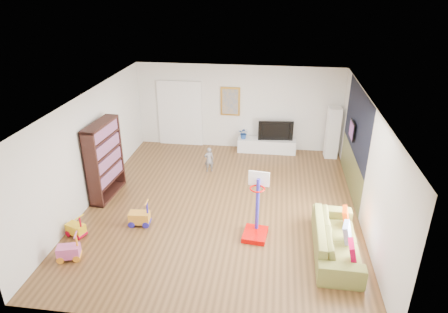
# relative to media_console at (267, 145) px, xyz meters

# --- Properties ---
(floor) EXTENTS (6.50, 7.50, 0.00)m
(floor) POSITION_rel_media_console_xyz_m (-0.96, -3.46, -0.21)
(floor) COLOR brown
(floor) RESTS_ON ground
(ceiling) EXTENTS (6.50, 7.50, 0.00)m
(ceiling) POSITION_rel_media_console_xyz_m (-0.96, -3.46, 2.49)
(ceiling) COLOR white
(ceiling) RESTS_ON ground
(wall_back) EXTENTS (6.50, 0.00, 2.70)m
(wall_back) POSITION_rel_media_console_xyz_m (-0.96, 0.29, 1.14)
(wall_back) COLOR silver
(wall_back) RESTS_ON ground
(wall_front) EXTENTS (6.50, 0.00, 2.70)m
(wall_front) POSITION_rel_media_console_xyz_m (-0.96, -7.21, 1.14)
(wall_front) COLOR white
(wall_front) RESTS_ON ground
(wall_left) EXTENTS (0.00, 7.50, 2.70)m
(wall_left) POSITION_rel_media_console_xyz_m (-4.21, -3.46, 1.14)
(wall_left) COLOR silver
(wall_left) RESTS_ON ground
(wall_right) EXTENTS (0.00, 7.50, 2.70)m
(wall_right) POSITION_rel_media_console_xyz_m (2.29, -3.46, 1.14)
(wall_right) COLOR silver
(wall_right) RESTS_ON ground
(navy_accent) EXTENTS (0.01, 3.20, 1.70)m
(navy_accent) POSITION_rel_media_console_xyz_m (2.27, -2.06, 1.64)
(navy_accent) COLOR black
(navy_accent) RESTS_ON wall_right
(olive_wainscot) EXTENTS (0.01, 3.20, 1.00)m
(olive_wainscot) POSITION_rel_media_console_xyz_m (2.27, -2.06, 0.29)
(olive_wainscot) COLOR brown
(olive_wainscot) RESTS_ON wall_right
(doorway) EXTENTS (1.45, 0.06, 2.10)m
(doorway) POSITION_rel_media_console_xyz_m (-2.86, 0.25, 0.84)
(doorway) COLOR white
(doorway) RESTS_ON ground
(painting_back) EXTENTS (0.62, 0.06, 0.92)m
(painting_back) POSITION_rel_media_console_xyz_m (-1.21, 0.25, 1.34)
(painting_back) COLOR gold
(painting_back) RESTS_ON wall_back
(artwork_right) EXTENTS (0.04, 0.56, 0.46)m
(artwork_right) POSITION_rel_media_console_xyz_m (2.21, -1.86, 1.34)
(artwork_right) COLOR #7F3F8C
(artwork_right) RESTS_ON wall_right
(media_console) EXTENTS (1.84, 0.47, 0.43)m
(media_console) POSITION_rel_media_console_xyz_m (0.00, 0.00, 0.00)
(media_console) COLOR silver
(media_console) RESTS_ON ground
(tall_cabinet) EXTENTS (0.39, 0.39, 1.60)m
(tall_cabinet) POSITION_rel_media_console_xyz_m (1.99, -0.13, 0.59)
(tall_cabinet) COLOR white
(tall_cabinet) RESTS_ON ground
(bookshelf) EXTENTS (0.43, 1.36, 1.96)m
(bookshelf) POSITION_rel_media_console_xyz_m (-3.94, -3.31, 0.77)
(bookshelf) COLOR black
(bookshelf) RESTS_ON ground
(sofa) EXTENTS (0.90, 2.22, 0.65)m
(sofa) POSITION_rel_media_console_xyz_m (1.60, -4.96, 0.11)
(sofa) COLOR olive
(sofa) RESTS_ON ground
(basketball_hoop) EXTENTS (0.57, 0.67, 1.48)m
(basketball_hoop) POSITION_rel_media_console_xyz_m (-0.06, -4.64, 0.53)
(basketball_hoop) COLOR #D50300
(basketball_hoop) RESTS_ON ground
(ride_on_yellow) EXTENTS (0.46, 0.37, 0.54)m
(ride_on_yellow) POSITION_rel_media_console_xyz_m (-3.93, -5.13, 0.05)
(ride_on_yellow) COLOR gold
(ride_on_yellow) RESTS_ON ground
(ride_on_orange) EXTENTS (0.48, 0.32, 0.61)m
(ride_on_orange) POSITION_rel_media_console_xyz_m (-2.69, -4.54, 0.09)
(ride_on_orange) COLOR orange
(ride_on_orange) RESTS_ON ground
(ride_on_pink) EXTENTS (0.49, 0.38, 0.58)m
(ride_on_pink) POSITION_rel_media_console_xyz_m (-3.70, -5.90, 0.07)
(ride_on_pink) COLOR #CF549C
(ride_on_pink) RESTS_ON ground
(child) EXTENTS (0.32, 0.27, 0.74)m
(child) POSITION_rel_media_console_xyz_m (-1.59, -1.65, 0.16)
(child) COLOR slate
(child) RESTS_ON ground
(tv) EXTENTS (1.10, 0.25, 0.63)m
(tv) POSITION_rel_media_console_xyz_m (0.25, 0.07, 0.53)
(tv) COLOR black
(tv) RESTS_ON media_console
(vase_plant) EXTENTS (0.35, 0.31, 0.36)m
(vase_plant) POSITION_rel_media_console_xyz_m (-0.74, -0.03, 0.39)
(vase_plant) COLOR navy
(vase_plant) RESTS_ON media_console
(pillow_left) EXTENTS (0.13, 0.39, 0.38)m
(pillow_left) POSITION_rel_media_console_xyz_m (1.80, -5.57, 0.30)
(pillow_left) COLOR #B30235
(pillow_left) RESTS_ON sofa
(pillow_center) EXTENTS (0.19, 0.39, 0.38)m
(pillow_center) POSITION_rel_media_console_xyz_m (1.79, -4.95, 0.30)
(pillow_center) COLOR silver
(pillow_center) RESTS_ON sofa
(pillow_right) EXTENTS (0.15, 0.37, 0.36)m
(pillow_right) POSITION_rel_media_console_xyz_m (1.84, -4.36, 0.30)
(pillow_right) COLOR #AB2B00
(pillow_right) RESTS_ON sofa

